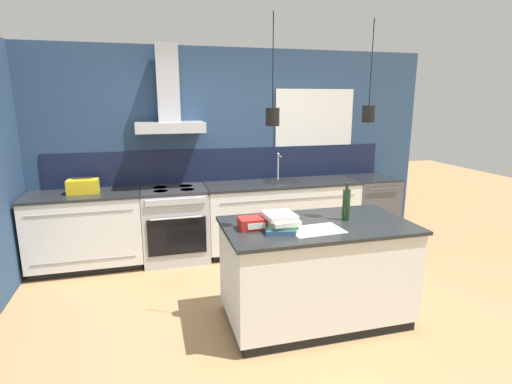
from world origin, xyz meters
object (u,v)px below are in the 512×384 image
(dishwasher, at_px, (369,209))
(red_supply_box, at_px, (254,223))
(bottle_on_island, at_px, (346,204))
(book_stack, at_px, (280,222))
(yellow_toolbox, at_px, (83,186))
(oven_range, at_px, (175,224))

(dishwasher, height_order, red_supply_box, red_supply_box)
(dishwasher, relative_size, red_supply_box, 3.66)
(red_supply_box, bearing_deg, bottle_on_island, 1.62)
(book_stack, distance_m, yellow_toolbox, 2.55)
(red_supply_box, bearing_deg, book_stack, -20.41)
(bottle_on_island, xyz_separation_m, red_supply_box, (-0.86, -0.02, -0.10))
(bottle_on_island, relative_size, book_stack, 0.91)
(bottle_on_island, height_order, yellow_toolbox, bottle_on_island)
(bottle_on_island, relative_size, red_supply_box, 1.38)
(red_supply_box, bearing_deg, oven_range, 107.30)
(bottle_on_island, relative_size, yellow_toolbox, 1.01)
(oven_range, distance_m, book_stack, 2.04)
(yellow_toolbox, bearing_deg, bottle_on_island, -35.64)
(book_stack, bearing_deg, bottle_on_island, 8.76)
(oven_range, xyz_separation_m, yellow_toolbox, (-1.02, 0.00, 0.54))
(book_stack, bearing_deg, oven_range, 112.31)
(oven_range, xyz_separation_m, bottle_on_island, (1.40, -1.73, 0.60))
(yellow_toolbox, bearing_deg, oven_range, -0.25)
(yellow_toolbox, bearing_deg, red_supply_box, -48.37)
(dishwasher, height_order, yellow_toolbox, yellow_toolbox)
(dishwasher, relative_size, yellow_toolbox, 2.68)
(bottle_on_island, distance_m, yellow_toolbox, 2.97)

